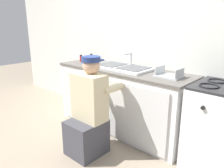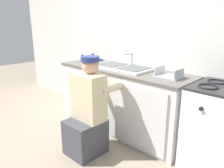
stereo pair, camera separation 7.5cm
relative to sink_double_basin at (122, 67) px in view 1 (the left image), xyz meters
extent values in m
plane|color=gray|center=(0.00, -0.30, -0.88)|extent=(12.00, 12.00, 0.00)
cube|color=silver|center=(0.00, 0.35, 0.37)|extent=(6.00, 0.10, 2.50)
cube|color=white|center=(0.00, 0.00, -0.47)|extent=(1.88, 0.60, 0.83)
cube|color=silver|center=(-0.45, -0.31, -0.47)|extent=(0.83, 0.02, 0.73)
cube|color=silver|center=(0.45, -0.31, -0.47)|extent=(0.83, 0.02, 0.73)
cube|color=#5B5651|center=(0.00, 0.00, -0.04)|extent=(1.92, 0.62, 0.04)
cube|color=silver|center=(0.00, 0.00, 0.00)|extent=(0.80, 0.44, 0.03)
cube|color=#4C4F51|center=(-0.19, 0.00, 0.01)|extent=(0.33, 0.35, 0.01)
cube|color=#4C4F51|center=(0.19, 0.00, 0.01)|extent=(0.33, 0.35, 0.01)
cylinder|color=#B7BABF|center=(0.00, 0.19, 0.07)|extent=(0.02, 0.02, 0.18)
cylinder|color=#B7BABF|center=(0.00, 0.11, 0.16)|extent=(0.02, 0.16, 0.02)
cube|color=white|center=(1.29, 0.00, -0.46)|extent=(0.60, 0.60, 0.85)
torus|color=black|center=(1.16, -0.12, 0.00)|extent=(0.19, 0.19, 0.02)
torus|color=black|center=(1.16, 0.12, 0.00)|extent=(0.19, 0.19, 0.02)
cylinder|color=black|center=(1.19, -0.31, -0.16)|extent=(0.04, 0.02, 0.04)
cube|color=#3F3F47|center=(0.10, -0.74, -0.68)|extent=(0.36, 0.40, 0.40)
cube|color=beige|center=(0.10, -0.68, -0.22)|extent=(0.38, 0.22, 0.52)
sphere|color=tan|center=(0.10, -0.64, 0.13)|extent=(0.19, 0.19, 0.19)
cylinder|color=navy|center=(0.10, -0.64, 0.20)|extent=(0.20, 0.20, 0.06)
cube|color=navy|center=(0.10, -0.56, 0.18)|extent=(0.13, 0.09, 0.02)
cylinder|color=beige|center=(-0.07, -0.48, -0.13)|extent=(0.08, 0.30, 0.08)
cylinder|color=beige|center=(0.27, -0.48, -0.13)|extent=(0.08, 0.30, 0.08)
cylinder|color=red|center=(-0.80, -0.03, 0.02)|extent=(0.04, 0.04, 0.08)
cylinder|color=black|center=(-0.80, -0.03, 0.08)|extent=(0.04, 0.04, 0.02)
cylinder|color=#335699|center=(-0.64, -0.11, 0.03)|extent=(0.08, 0.08, 0.09)
torus|color=#335699|center=(-0.58, -0.11, 0.03)|extent=(0.06, 0.01, 0.06)
cylinder|color=#513823|center=(-0.78, 0.17, 0.02)|extent=(0.04, 0.04, 0.08)
cylinder|color=black|center=(-0.78, 0.17, 0.08)|extent=(0.04, 0.04, 0.02)
cube|color=#B2B7BC|center=(0.69, -0.01, -0.01)|extent=(0.28, 0.22, 0.02)
cube|color=#B2B7BC|center=(0.57, -0.01, 0.04)|extent=(0.01, 0.21, 0.10)
cube|color=#B2B7BC|center=(0.81, -0.01, 0.04)|extent=(0.01, 0.21, 0.10)
camera|label=1|loc=(1.79, -2.19, 0.57)|focal=35.00mm
camera|label=2|loc=(1.85, -2.14, 0.57)|focal=35.00mm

